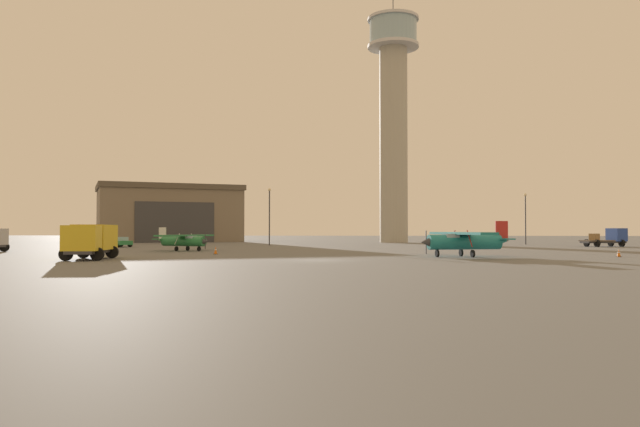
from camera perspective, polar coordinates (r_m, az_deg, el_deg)
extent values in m
plane|color=#60605E|center=(45.66, -0.12, -4.43)|extent=(400.00, 400.00, 0.00)
cylinder|color=#B2AD9E|center=(112.47, 6.95, 6.45)|extent=(5.11, 5.11, 35.93)
cylinder|color=silver|center=(116.43, 6.92, 15.39)|extent=(9.42, 9.42, 0.60)
cylinder|color=#99B7C6|center=(117.20, 6.92, 16.58)|extent=(8.67, 8.67, 4.50)
cylinder|color=silver|center=(118.00, 6.91, 17.73)|extent=(9.42, 9.42, 0.50)
cylinder|color=#38383D|center=(118.76, 6.91, 18.76)|extent=(0.16, 0.16, 4.00)
cube|color=#7A6B56|center=(121.98, -14.09, -0.27)|extent=(30.80, 26.82, 9.94)
cube|color=brown|center=(122.22, -14.07, 2.30)|extent=(31.61, 27.63, 1.00)
cube|color=#38383A|center=(113.70, -13.50, -0.80)|extent=(12.76, 6.83, 7.45)
cylinder|color=#287A42|center=(67.66, -12.76, -2.57)|extent=(5.47, 2.89, 1.08)
cone|color=#38383D|center=(65.88, -10.77, -2.61)|extent=(1.00, 0.98, 0.76)
cube|color=#38383D|center=(65.88, -10.77, -2.61)|extent=(0.08, 0.10, 1.65)
cube|color=#287A42|center=(67.49, -12.59, -2.04)|extent=(4.24, 8.62, 0.17)
cylinder|color=white|center=(66.41, -13.34, -2.35)|extent=(0.36, 0.83, 1.18)
cylinder|color=white|center=(68.59, -11.86, -2.33)|extent=(0.36, 0.83, 1.18)
cube|color=#99B7C6|center=(67.01, -12.06, -2.33)|extent=(1.20, 1.14, 0.61)
cone|color=#287A42|center=(69.53, -14.65, -2.45)|extent=(1.42, 1.18, 0.81)
cube|color=white|center=(69.52, -14.64, -1.88)|extent=(0.93, 0.43, 1.48)
cube|color=#287A42|center=(69.52, -14.65, -2.35)|extent=(1.64, 2.72, 0.09)
cylinder|color=black|center=(66.40, -11.36, -3.29)|extent=(0.32, 0.54, 0.52)
cylinder|color=black|center=(67.05, -13.39, -3.26)|extent=(0.32, 0.54, 0.52)
cylinder|color=black|center=(68.54, -12.38, -3.23)|extent=(0.32, 0.54, 0.52)
cylinder|color=teal|center=(52.95, 13.47, -2.63)|extent=(6.53, 3.13, 1.28)
cone|color=#38383D|center=(51.58, 9.98, -2.68)|extent=(1.15, 1.13, 0.90)
cube|color=#38383D|center=(51.58, 9.98, -2.68)|extent=(0.09, 0.12, 1.96)
cube|color=teal|center=(52.81, 13.16, -1.83)|extent=(4.54, 10.31, 0.21)
cylinder|color=red|center=(54.32, 12.44, -2.28)|extent=(0.38, 0.99, 1.40)
cylinder|color=red|center=(51.32, 13.94, -2.31)|extent=(0.38, 0.99, 1.40)
cube|color=#99B7C6|center=(52.43, 12.25, -2.27)|extent=(1.39, 1.31, 0.72)
cone|color=teal|center=(54.51, 16.78, -2.47)|extent=(1.66, 1.34, 0.96)
cube|color=red|center=(54.50, 16.77, -1.60)|extent=(1.12, 0.45, 1.75)
cube|color=teal|center=(54.51, 16.78, -2.31)|extent=(1.81, 3.23, 0.10)
cylinder|color=black|center=(51.98, 11.00, -3.72)|extent=(0.35, 0.64, 0.62)
cylinder|color=black|center=(54.10, 13.17, -3.62)|extent=(0.35, 0.64, 0.62)
cylinder|color=black|center=(52.05, 14.22, -3.69)|extent=(0.35, 0.64, 0.62)
cube|color=#38383D|center=(50.18, -20.83, -3.37)|extent=(3.11, 6.68, 0.24)
cube|color=gold|center=(47.94, -21.59, -2.17)|extent=(2.78, 2.21, 1.89)
cube|color=#99B7C6|center=(47.13, -21.89, -1.72)|extent=(2.11, 0.45, 0.95)
cube|color=gold|center=(51.16, -20.49, -2.10)|extent=(3.23, 4.70, 1.96)
cylinder|color=black|center=(47.71, -20.29, -3.61)|extent=(1.03, 0.45, 1.00)
cylinder|color=black|center=(48.37, -22.86, -3.56)|extent=(1.03, 0.45, 1.00)
cylinder|color=black|center=(51.74, -19.03, -3.46)|extent=(1.03, 0.45, 1.00)
cylinder|color=black|center=(52.35, -21.42, -3.41)|extent=(1.03, 0.45, 1.00)
cylinder|color=black|center=(71.90, -27.65, -2.81)|extent=(0.82, 0.96, 1.00)
cube|color=#38383D|center=(91.53, 25.16, -2.46)|extent=(6.45, 3.96, 0.24)
cube|color=#2847A8|center=(93.01, 26.19, -1.81)|extent=(2.45, 2.73, 1.79)
cube|color=#99B7C6|center=(93.55, 26.56, -1.58)|extent=(0.78, 1.80, 0.89)
cube|color=brown|center=(90.86, 24.68, -2.35)|extent=(4.71, 3.63, 0.16)
cube|color=#997547|center=(90.58, 24.47, -2.02)|extent=(1.38, 1.38, 0.90)
cylinder|color=black|center=(93.73, 25.76, -2.51)|extent=(0.62, 1.03, 1.00)
cylinder|color=black|center=(92.24, 26.60, -2.51)|extent=(0.62, 1.03, 1.00)
cylinder|color=black|center=(91.09, 23.86, -2.56)|extent=(0.62, 1.03, 1.00)
cylinder|color=black|center=(89.55, 24.69, -2.57)|extent=(0.62, 1.03, 1.00)
cube|color=#287A42|center=(85.43, -18.39, -2.62)|extent=(4.43, 4.29, 0.55)
cube|color=#99B7C6|center=(85.63, -18.44, -2.27)|extent=(2.89, 2.85, 0.50)
cylinder|color=black|center=(84.45, -17.49, -2.83)|extent=(0.56, 0.59, 0.64)
cylinder|color=black|center=(83.79, -18.52, -2.83)|extent=(0.56, 0.59, 0.64)
cylinder|color=black|center=(87.09, -18.27, -2.78)|extent=(0.56, 0.59, 0.64)
cylinder|color=black|center=(86.45, -19.27, -2.79)|extent=(0.56, 0.59, 0.64)
cylinder|color=#38383D|center=(100.88, 18.83, -0.61)|extent=(0.18, 0.18, 7.67)
sphere|color=#F9E5B2|center=(101.03, 18.81, 1.69)|extent=(0.44, 0.44, 0.44)
cylinder|color=#38383D|center=(90.09, -4.80, -0.45)|extent=(0.18, 0.18, 8.09)
sphere|color=#F9E5B2|center=(90.27, -4.79, 2.26)|extent=(0.44, 0.44, 0.44)
cube|color=black|center=(57.23, 26.37, -3.67)|extent=(0.36, 0.36, 0.04)
cone|color=orange|center=(57.22, 26.37, -3.34)|extent=(0.30, 0.30, 0.62)
cylinder|color=white|center=(57.21, 26.37, -3.31)|extent=(0.21, 0.21, 0.08)
cube|color=black|center=(57.99, -9.83, -3.78)|extent=(0.36, 0.36, 0.04)
cone|color=orange|center=(57.98, -9.82, -3.42)|extent=(0.30, 0.30, 0.69)
cylinder|color=white|center=(57.98, -9.82, -3.39)|extent=(0.21, 0.21, 0.08)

